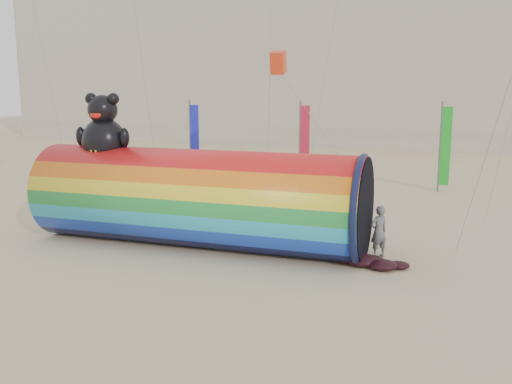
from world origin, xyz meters
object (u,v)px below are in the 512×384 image
(windsock_assembly, at_px, (197,196))
(hotel_building, at_px, (281,47))
(kite_handler, at_px, (379,232))
(fabric_bundle, at_px, (368,261))

(windsock_assembly, bearing_deg, hotel_building, 102.70)
(kite_handler, height_order, fabric_bundle, kite_handler)
(hotel_building, bearing_deg, fabric_bundle, -69.58)
(windsock_assembly, height_order, kite_handler, windsock_assembly)
(windsock_assembly, relative_size, kite_handler, 6.79)
(hotel_building, xyz_separation_m, kite_handler, (16.56, -42.85, -9.38))
(hotel_building, distance_m, fabric_bundle, 48.08)
(kite_handler, bearing_deg, hotel_building, -111.92)
(hotel_building, relative_size, fabric_bundle, 23.06)
(fabric_bundle, bearing_deg, windsock_assembly, 175.77)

